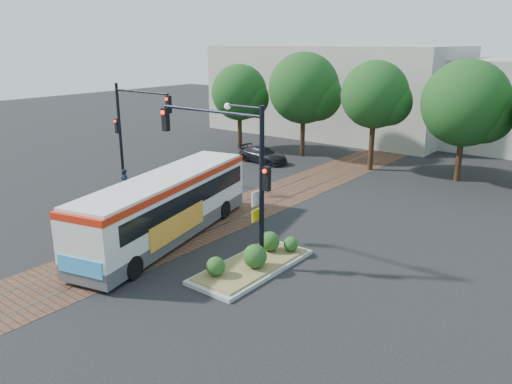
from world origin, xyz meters
TOP-DOWN VIEW (x-y plane):
  - ground at (0.00, 0.00)m, footprint 120.00×120.00m
  - trackbed at (0.00, 4.00)m, footprint 3.60×40.00m
  - tree_row at (1.21, 16.42)m, footprint 26.40×5.60m
  - warehouses at (-0.53, 28.75)m, footprint 40.00×13.00m
  - city_bus at (-0.03, -0.86)m, footprint 4.80×10.87m
  - traffic_island at (4.82, -0.90)m, footprint 2.20×5.20m
  - signal_pole_main at (3.86, -0.81)m, footprint 5.49×0.46m
  - signal_pole_left at (-8.37, 4.00)m, footprint 4.99×0.34m
  - officer at (-6.25, 1.68)m, footprint 0.62×0.41m
  - parked_car at (-5.52, 13.23)m, footprint 4.02×1.91m

SIDE VIEW (x-z plane):
  - ground at x=0.00m, z-range 0.00..0.00m
  - trackbed at x=0.00m, z-range 0.00..0.02m
  - traffic_island at x=4.82m, z-range -0.24..0.89m
  - parked_car at x=-5.52m, z-range 0.00..1.13m
  - officer at x=-6.25m, z-range 0.00..1.68m
  - city_bus at x=-0.03m, z-range 0.16..3.02m
  - warehouses at x=-0.53m, z-range -0.19..7.81m
  - signal_pole_left at x=-8.37m, z-range 0.86..6.86m
  - signal_pole_main at x=3.86m, z-range 1.16..7.16m
  - tree_row at x=1.21m, z-range 1.01..8.69m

